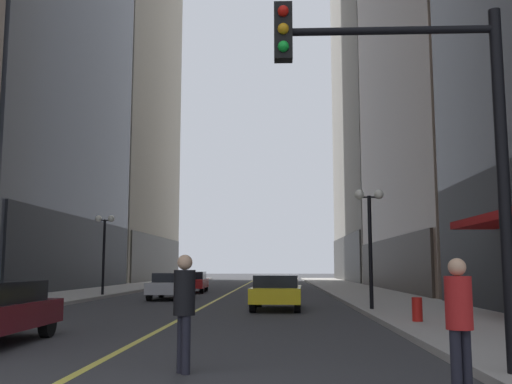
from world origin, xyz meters
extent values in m
plane|color=#38383A|center=(0.00, 35.00, 0.00)|extent=(200.00, 200.00, 0.00)
cube|color=#ADA8A0|center=(-8.25, 35.00, 0.07)|extent=(4.50, 78.00, 0.15)
cube|color=#ADA8A0|center=(8.25, 35.00, 0.07)|extent=(4.50, 78.00, 0.15)
cube|color=#E5D64C|center=(0.00, 35.00, 0.00)|extent=(0.16, 70.00, 0.01)
cube|color=black|center=(-10.60, 34.50, 2.50)|extent=(0.50, 22.80, 5.00)
cube|color=#403C35|center=(-10.60, 60.00, 2.50)|extent=(0.50, 24.70, 5.00)
cube|color=gray|center=(15.66, 34.50, 14.57)|extent=(10.33, 24.00, 29.13)
cube|color=#332A23|center=(10.60, 34.50, 1.75)|extent=(0.50, 22.80, 3.50)
cube|color=#3A3935|center=(10.60, 60.00, 2.50)|extent=(0.50, 24.70, 5.00)
cylinder|color=black|center=(-2.30, 8.65, 0.32)|extent=(0.23, 0.64, 0.64)
cube|color=yellow|center=(3.03, 17.64, 0.59)|extent=(2.02, 4.33, 0.55)
cube|color=black|center=(3.02, 17.43, 1.07)|extent=(1.72, 2.45, 0.50)
cylinder|color=black|center=(2.29, 19.16, 0.32)|extent=(0.25, 0.65, 0.64)
cylinder|color=black|center=(3.89, 19.09, 0.32)|extent=(0.25, 0.65, 0.64)
cylinder|color=black|center=(2.16, 16.19, 0.32)|extent=(0.25, 0.65, 0.64)
cylinder|color=black|center=(3.76, 16.12, 0.32)|extent=(0.25, 0.65, 0.64)
cube|color=#B7B7BC|center=(-2.37, 24.61, 0.59)|extent=(1.92, 4.61, 0.55)
cube|color=black|center=(-2.38, 24.84, 1.07)|extent=(1.66, 2.59, 0.50)
cylinder|color=black|center=(-1.55, 23.03, 0.32)|extent=(0.23, 0.64, 0.64)
cylinder|color=black|center=(-3.13, 22.99, 0.32)|extent=(0.23, 0.64, 0.64)
cylinder|color=black|center=(-1.62, 26.22, 0.32)|extent=(0.23, 0.64, 0.64)
cylinder|color=black|center=(-3.20, 26.19, 0.32)|extent=(0.23, 0.64, 0.64)
cube|color=#B21919|center=(-2.54, 32.23, 0.59)|extent=(2.10, 4.57, 0.55)
cube|color=black|center=(-2.55, 32.45, 1.07)|extent=(1.79, 2.58, 0.50)
cylinder|color=black|center=(-1.63, 30.69, 0.32)|extent=(0.24, 0.65, 0.64)
cylinder|color=black|center=(-3.32, 30.63, 0.32)|extent=(0.24, 0.65, 0.64)
cylinder|color=black|center=(-1.75, 33.84, 0.32)|extent=(0.24, 0.65, 0.64)
cylinder|color=black|center=(-3.44, 33.77, 0.32)|extent=(0.24, 0.65, 0.64)
cylinder|color=black|center=(5.33, 2.60, 0.42)|extent=(0.14, 0.14, 0.85)
cylinder|color=black|center=(5.47, 2.67, 0.42)|extent=(0.14, 0.14, 0.85)
cylinder|color=#B21E1E|center=(5.40, 2.63, 1.18)|extent=(0.45, 0.45, 0.67)
sphere|color=tan|center=(5.40, 2.63, 1.63)|extent=(0.23, 0.23, 0.23)
cylinder|color=black|center=(1.59, 4.26, 0.44)|extent=(0.14, 0.14, 0.88)
cylinder|color=black|center=(1.68, 4.13, 0.44)|extent=(0.14, 0.14, 0.88)
cylinder|color=black|center=(1.63, 4.20, 1.23)|extent=(0.47, 0.47, 0.70)
sphere|color=tan|center=(1.63, 4.20, 1.70)|extent=(0.24, 0.24, 0.24)
cylinder|color=black|center=(6.40, 3.55, 2.75)|extent=(0.18, 0.18, 5.50)
cylinder|color=black|center=(4.80, 3.55, 5.20)|extent=(3.20, 0.12, 0.12)
cube|color=black|center=(3.20, 3.55, 5.20)|extent=(0.28, 0.24, 0.90)
sphere|color=red|center=(3.20, 3.41, 5.48)|extent=(0.17, 0.17, 0.17)
sphere|color=orange|center=(3.20, 3.41, 5.20)|extent=(0.17, 0.17, 0.17)
sphere|color=green|center=(3.20, 3.41, 4.92)|extent=(0.17, 0.17, 0.17)
cylinder|color=black|center=(-6.40, 26.23, 2.10)|extent=(0.14, 0.14, 4.20)
cylinder|color=black|center=(-6.40, 26.23, 4.15)|extent=(0.80, 0.06, 0.06)
sphere|color=white|center=(-6.75, 26.23, 4.25)|extent=(0.36, 0.36, 0.36)
sphere|color=white|center=(-6.05, 26.23, 4.25)|extent=(0.36, 0.36, 0.36)
cylinder|color=black|center=(6.40, 16.10, 2.10)|extent=(0.14, 0.14, 4.20)
cylinder|color=black|center=(6.40, 16.10, 4.15)|extent=(0.80, 0.06, 0.06)
sphere|color=white|center=(6.05, 16.10, 4.25)|extent=(0.36, 0.36, 0.36)
sphere|color=white|center=(6.75, 16.10, 4.25)|extent=(0.36, 0.36, 0.36)
cylinder|color=red|center=(6.90, 11.38, 0.40)|extent=(0.28, 0.28, 0.80)
camera|label=1|loc=(3.12, -4.93, 1.63)|focal=40.59mm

